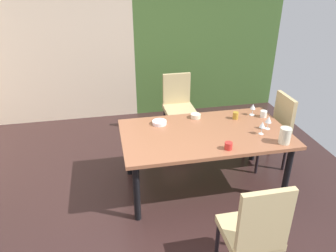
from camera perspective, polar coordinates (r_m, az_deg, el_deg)
name	(u,v)px	position (r m, az deg, el deg)	size (l,w,h in m)	color
ground_plane	(151,221)	(3.63, -2.94, -16.15)	(5.47, 5.66, 0.02)	#311E1D
back_panel_interior	(40,42)	(5.61, -21.42, 13.40)	(2.91, 0.10, 2.66)	beige
garden_window_panel	(208,35)	(5.82, 7.04, 15.43)	(2.56, 0.10, 2.66)	#3C5B28
dining_table	(205,138)	(3.75, 6.42, -2.07)	(1.89, 1.05, 0.74)	#965A3D
chair_head_near	(255,230)	(2.81, 14.90, -17.14)	(0.44, 0.44, 1.03)	tan
chair_head_far	(178,103)	(4.97, 1.79, 4.02)	(0.44, 0.45, 0.96)	tan
chair_right_far	(273,128)	(4.44, 17.90, -0.28)	(0.44, 0.44, 0.97)	tan
wine_glass_south	(269,120)	(3.88, 17.11, 1.04)	(0.07, 0.07, 0.16)	silver
wine_glass_front	(253,107)	(4.19, 14.57, 3.20)	(0.07, 0.07, 0.15)	silver
wine_glass_west	(262,125)	(3.75, 16.10, 0.17)	(0.07, 0.07, 0.15)	silver
serving_bowl_rear	(196,116)	(4.03, 4.83, 1.77)	(0.12, 0.12, 0.05)	beige
serving_bowl_near_shelf	(159,123)	(3.87, -1.50, 0.61)	(0.17, 0.17, 0.04)	white
cup_east	(236,115)	(4.07, 11.68, 1.81)	(0.07, 0.07, 0.09)	#AD832A
cup_corner	(228,146)	(3.41, 10.49, -3.41)	(0.08, 0.08, 0.08)	red
cup_left	(264,114)	(4.21, 16.30, 2.04)	(0.08, 0.08, 0.08)	white
pitcher_right	(285,135)	(3.65, 19.73, -1.56)	(0.13, 0.12, 0.18)	beige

